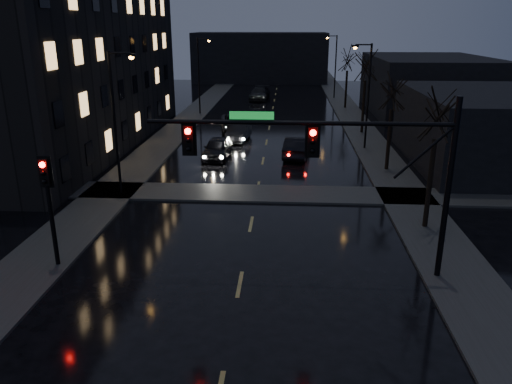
# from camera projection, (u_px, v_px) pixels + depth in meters

# --- Properties ---
(sidewalk_left) EXTENTS (3.00, 140.00, 0.12)m
(sidewalk_left) POSITION_uv_depth(u_px,v_px,m) (174.00, 133.00, 44.90)
(sidewalk_left) COLOR #2D2D2B
(sidewalk_left) RESTS_ON ground
(sidewalk_right) EXTENTS (3.00, 140.00, 0.12)m
(sidewalk_right) POSITION_uv_depth(u_px,v_px,m) (364.00, 135.00, 43.89)
(sidewalk_right) COLOR #2D2D2B
(sidewalk_right) RESTS_ON ground
(sidewalk_cross) EXTENTS (40.00, 3.00, 0.12)m
(sidewalk_cross) POSITION_uv_depth(u_px,v_px,m) (257.00, 193.00, 28.79)
(sidewalk_cross) COLOR #2D2D2B
(sidewalk_cross) RESTS_ON ground
(apartment_block) EXTENTS (12.00, 30.00, 12.00)m
(apartment_block) POSITION_uv_depth(u_px,v_px,m) (54.00, 69.00, 38.74)
(apartment_block) COLOR black
(apartment_block) RESTS_ON ground
(commercial_right_near) EXTENTS (10.00, 14.00, 5.00)m
(commercial_right_near) POSITION_uv_depth(u_px,v_px,m) (489.00, 129.00, 34.19)
(commercial_right_near) COLOR black
(commercial_right_near) RESTS_ON ground
(commercial_right_far) EXTENTS (12.00, 18.00, 6.00)m
(commercial_right_far) POSITION_uv_depth(u_px,v_px,m) (427.00, 85.00, 54.74)
(commercial_right_far) COLOR black
(commercial_right_far) RESTS_ON ground
(far_block) EXTENTS (22.00, 10.00, 8.00)m
(far_block) POSITION_uv_depth(u_px,v_px,m) (260.00, 57.00, 83.97)
(far_block) COLOR black
(far_block) RESTS_ON ground
(signal_mast) EXTENTS (11.11, 0.41, 7.00)m
(signal_mast) POSITION_uv_depth(u_px,v_px,m) (347.00, 155.00, 18.04)
(signal_mast) COLOR black
(signal_mast) RESTS_ON ground
(signal_pole_left) EXTENTS (0.35, 0.41, 4.53)m
(signal_pole_left) POSITION_uv_depth(u_px,v_px,m) (49.00, 197.00, 19.30)
(signal_pole_left) COLOR black
(signal_pole_left) RESTS_ON ground
(tree_near) EXTENTS (3.52, 3.52, 8.08)m
(tree_near) POSITION_uv_depth(u_px,v_px,m) (440.00, 99.00, 22.07)
(tree_near) COLOR black
(tree_near) RESTS_ON ground
(tree_mid_a) EXTENTS (3.30, 3.30, 7.58)m
(tree_mid_a) POSITION_uv_depth(u_px,v_px,m) (394.00, 82.00, 31.65)
(tree_mid_a) COLOR black
(tree_mid_a) RESTS_ON ground
(tree_mid_b) EXTENTS (3.74, 3.74, 8.59)m
(tree_mid_b) POSITION_uv_depth(u_px,v_px,m) (367.00, 58.00, 42.75)
(tree_mid_b) COLOR black
(tree_mid_b) RESTS_ON ground
(tree_far) EXTENTS (3.43, 3.43, 7.88)m
(tree_far) POSITION_uv_depth(u_px,v_px,m) (348.00, 55.00, 56.16)
(tree_far) COLOR black
(tree_far) RESTS_ON ground
(streetlight_l_near) EXTENTS (1.53, 0.28, 8.00)m
(streetlight_l_near) POSITION_uv_depth(u_px,v_px,m) (118.00, 112.00, 27.26)
(streetlight_l_near) COLOR black
(streetlight_l_near) RESTS_ON ground
(streetlight_l_far) EXTENTS (1.53, 0.28, 8.00)m
(streetlight_l_far) POSITION_uv_depth(u_px,v_px,m) (201.00, 69.00, 52.79)
(streetlight_l_far) COLOR black
(streetlight_l_far) RESTS_ON ground
(streetlight_r_mid) EXTENTS (1.53, 0.28, 8.00)m
(streetlight_r_mid) POSITION_uv_depth(u_px,v_px,m) (366.00, 88.00, 37.71)
(streetlight_r_mid) COLOR black
(streetlight_r_mid) RESTS_ON ground
(streetlight_r_far) EXTENTS (1.53, 0.28, 8.00)m
(streetlight_r_far) POSITION_uv_depth(u_px,v_px,m) (334.00, 61.00, 64.19)
(streetlight_r_far) COLOR black
(streetlight_r_far) RESTS_ON ground
(oncoming_car_a) EXTENTS (1.97, 4.47, 1.50)m
(oncoming_car_a) POSITION_uv_depth(u_px,v_px,m) (217.00, 148.00, 36.36)
(oncoming_car_a) COLOR black
(oncoming_car_a) RESTS_ON ground
(oncoming_car_b) EXTENTS (2.00, 4.38, 1.39)m
(oncoming_car_b) POSITION_uv_depth(u_px,v_px,m) (238.00, 133.00, 41.77)
(oncoming_car_b) COLOR black
(oncoming_car_b) RESTS_ON ground
(oncoming_car_c) EXTENTS (3.26, 5.78, 1.52)m
(oncoming_car_c) POSITION_uv_depth(u_px,v_px,m) (235.00, 122.00, 45.90)
(oncoming_car_c) COLOR black
(oncoming_car_c) RESTS_ON ground
(oncoming_car_d) EXTENTS (2.72, 5.75, 1.62)m
(oncoming_car_d) POSITION_uv_depth(u_px,v_px,m) (260.00, 93.00, 64.58)
(oncoming_car_d) COLOR black
(oncoming_car_d) RESTS_ON ground
(lead_car) EXTENTS (2.17, 4.76, 1.51)m
(lead_car) POSITION_uv_depth(u_px,v_px,m) (297.00, 147.00, 36.68)
(lead_car) COLOR black
(lead_car) RESTS_ON ground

